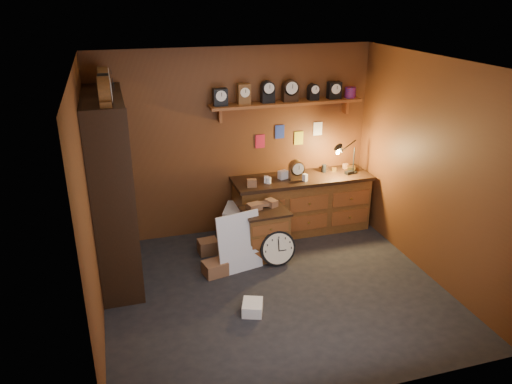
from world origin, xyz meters
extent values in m
plane|color=black|center=(0.00, 0.00, 0.00)|extent=(4.00, 4.00, 0.00)
cube|color=#5D3116|center=(0.00, 1.80, 1.35)|extent=(4.00, 0.02, 2.70)
cube|color=#5D3116|center=(0.00, -1.80, 1.35)|extent=(4.00, 0.02, 2.70)
cube|color=#5D3116|center=(-2.00, 0.00, 1.35)|extent=(0.02, 3.60, 2.70)
cube|color=#5D3116|center=(2.00, 0.00, 1.35)|extent=(0.02, 3.60, 2.70)
cube|color=beige|center=(0.00, 0.00, 2.70)|extent=(4.00, 3.60, 0.02)
cube|color=brown|center=(0.70, 1.65, 1.92)|extent=(2.20, 0.30, 0.04)
cube|color=brown|center=(-0.25, 1.72, 1.80)|extent=(0.04, 0.16, 0.20)
cube|color=brown|center=(1.65, 1.72, 1.80)|extent=(0.04, 0.16, 0.20)
cylinder|color=#B21419|center=(1.68, 1.65, 2.02)|extent=(0.16, 0.16, 0.15)
cube|color=#B0152F|center=(0.15, 1.79, 1.35)|extent=(0.14, 0.01, 0.20)
cube|color=navy|center=(0.45, 1.79, 1.47)|extent=(0.14, 0.01, 0.20)
cube|color=gold|center=(0.75, 1.79, 1.35)|extent=(0.14, 0.01, 0.20)
cube|color=silver|center=(1.05, 1.79, 1.47)|extent=(0.14, 0.01, 0.20)
cube|color=black|center=(-1.98, 0.98, 1.15)|extent=(0.03, 1.60, 2.30)
cube|color=black|center=(-1.75, 0.20, 1.15)|extent=(0.45, 0.03, 2.30)
cube|color=black|center=(-1.75, 1.76, 1.15)|extent=(0.45, 0.03, 2.30)
cube|color=black|center=(-1.75, 0.98, 0.05)|extent=(0.43, 1.54, 0.03)
cube|color=black|center=(-1.75, 0.98, 0.55)|extent=(0.43, 1.54, 0.03)
cube|color=black|center=(-1.75, 0.98, 1.00)|extent=(0.43, 1.54, 0.03)
cube|color=black|center=(-1.75, 0.98, 1.45)|extent=(0.43, 1.54, 0.03)
cube|color=black|center=(-1.75, 0.98, 1.90)|extent=(0.43, 1.54, 0.03)
cube|color=black|center=(-1.75, 0.98, 2.28)|extent=(0.43, 1.54, 0.03)
cube|color=brown|center=(0.91, 1.48, 0.40)|extent=(1.99, 0.60, 0.80)
cube|color=black|center=(0.91, 1.48, 0.82)|extent=(2.05, 0.66, 0.05)
cube|color=brown|center=(0.91, 1.18, 0.40)|extent=(1.91, 0.02, 0.52)
cylinder|color=black|center=(1.70, 1.43, 0.86)|extent=(0.12, 0.12, 0.02)
cylinder|color=black|center=(1.70, 1.43, 1.05)|extent=(0.02, 0.02, 0.38)
cylinder|color=black|center=(1.58, 1.40, 1.29)|extent=(0.27, 0.09, 0.14)
cone|color=black|center=(1.44, 1.37, 1.25)|extent=(0.18, 0.14, 0.18)
cube|color=brown|center=(0.14, 0.86, 0.33)|extent=(0.58, 0.49, 0.65)
cube|color=black|center=(0.14, 0.86, 0.67)|extent=(0.62, 0.53, 0.03)
cube|color=brown|center=(0.14, 0.62, 0.33)|extent=(0.50, 0.04, 0.56)
cylinder|color=black|center=(0.24, 0.60, 0.23)|extent=(0.48, 0.16, 0.48)
cylinder|color=#FFF1CB|center=(0.24, 0.56, 0.24)|extent=(0.42, 0.10, 0.41)
cube|color=black|center=(0.24, 0.55, 0.30)|extent=(0.01, 0.04, 0.15)
cube|color=black|center=(0.29, 0.55, 0.21)|extent=(0.11, 0.01, 0.01)
cube|color=silver|center=(-0.28, 0.61, 0.00)|extent=(0.62, 0.29, 0.79)
cube|color=silver|center=(-0.03, 1.40, 0.25)|extent=(0.64, 0.64, 0.51)
cube|color=black|center=(-0.03, 1.15, 0.25)|extent=(0.39, 0.18, 0.41)
cube|color=brown|center=(-0.62, 0.57, 0.09)|extent=(0.33, 0.30, 0.18)
cube|color=white|center=(-0.39, -0.35, 0.07)|extent=(0.30, 0.33, 0.13)
cube|color=brown|center=(-0.59, 1.15, 0.10)|extent=(0.28, 0.24, 0.20)
camera|label=1|loc=(-1.70, -4.89, 3.40)|focal=35.00mm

